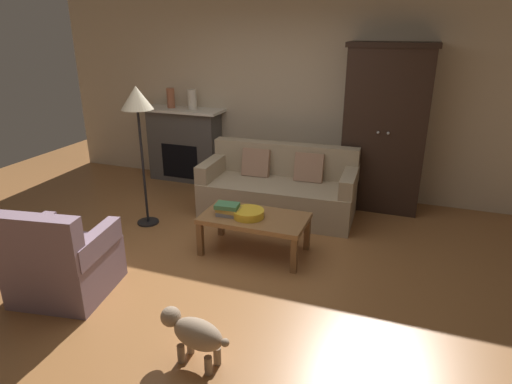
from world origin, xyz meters
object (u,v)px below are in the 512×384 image
Objects in this scene: armoire at (385,129)px; book_stack at (228,209)px; fruit_bowl at (249,214)px; mantel_vase_cream at (192,99)px; coffee_table at (254,221)px; armchair_near_left at (62,263)px; dog at (194,333)px; couch at (279,190)px; mantel_vase_terracotta at (171,98)px; floor_lamp at (137,106)px; fireplace at (185,144)px.

book_stack is at bearing -126.29° from armoire.
fruit_bowl is 2.62m from mantel_vase_cream.
book_stack is (-0.27, -0.07, 0.12)m from coffee_table.
book_stack is (-0.22, -0.02, 0.02)m from fruit_bowl.
book_stack is 0.93× the size of mantel_vase_cream.
fruit_bowl is (-1.15, -1.84, -0.59)m from armoire.
armchair_near_left is 1.54m from dog.
couch is at bearing 91.45° from fruit_bowl.
armchair_near_left is at bearing -127.77° from armoire.
mantel_vase_cream is (-1.40, 1.92, 0.78)m from book_stack.
armoire is 1.91× the size of coffee_table.
armchair_near_left is at bearing -77.52° from mantel_vase_terracotta.
mantel_vase_terracotta is 1.00× the size of mantel_vase_cream.
fireplace is at bearing 102.37° from floor_lamp.
fireplace is 4.12m from dog.
mantel_vase_cream is at bearing -5.69° from fireplace.
fruit_bowl is (0.03, -1.14, 0.14)m from couch.
couch is 7.17× the size of book_stack.
armchair_near_left is at bearing -134.75° from coffee_table.
book_stack reaches higher than coffee_table.
floor_lamp is 2.82m from dog.
dog is (0.18, -1.70, -0.12)m from coffee_table.
armoire is 2.78m from mantel_vase_cream.
book_stack is at bearing 50.17° from armchair_near_left.
fireplace is 0.60× the size of armoire.
mantel_vase_terracotta is 1.71m from floor_lamp.
fireplace is 1.88m from floor_lamp.
fruit_bowl is 1.11× the size of mantel_vase_cream.
couch reaches higher than book_stack.
couch is 6.04× the size of fruit_bowl.
coffee_table is at bearing -45.39° from fireplace.
couch is 1.15m from fruit_bowl.
fireplace reaches higher than dog.
fireplace is 2.22× the size of dog.
coffee_table reaches higher than dog.
floor_lamp reaches higher than dog.
floor_lamp is at bearing 165.96° from book_stack.
armoire is 2.38m from book_stack.
armchair_near_left reaches higher than coffee_table.
dog is at bearing -60.42° from fireplace.
fruit_bowl is 1.19× the size of book_stack.
armchair_near_left is 1.94m from floor_lamp.
fruit_bowl is 1.68m from dog.
couch is 1.18× the size of floor_lamp.
floor_lamp is 2.92× the size of dog.
mantel_vase_cream is at bearing 126.12° from book_stack.
dog is (0.44, -1.63, -0.24)m from book_stack.
book_stack is at bearing -50.79° from fireplace.
coffee_table is 1.71m from dog.
armoire is at bearing 53.71° from book_stack.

